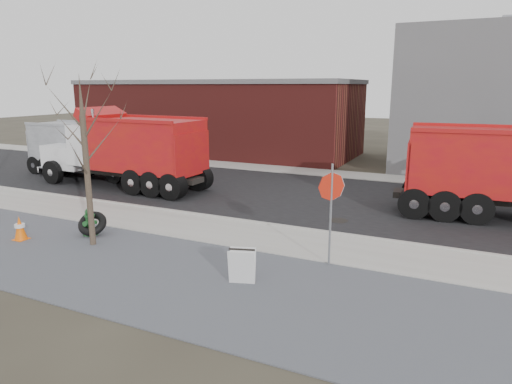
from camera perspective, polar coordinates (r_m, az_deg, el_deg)
The scene contains 16 objects.
ground at distance 15.23m, azimuth -4.01°, elevation -5.39°, with size 120.00×120.00×0.00m, color #383328.
gravel_verge at distance 12.49m, azimuth -11.99°, elevation -9.82°, with size 60.00×5.00×0.03m, color slate.
sidewalk at distance 15.43m, azimuth -3.56°, elevation -5.02°, with size 60.00×2.50×0.06m, color #9E9B93.
curb at distance 16.52m, azimuth -1.38°, elevation -3.67°, with size 60.00×0.15×0.11m, color #9E9B93.
road at distance 20.74m, azimuth 4.52°, elevation -0.36°, with size 60.00×9.40×0.02m, color black.
far_sidewalk at distance 26.03m, azimuth 9.00°, elevation 2.33°, with size 60.00×2.00×0.06m, color #9E9B93.
building_grey at distance 30.64m, azimuth 29.30°, elevation 9.92°, with size 12.00×10.00×8.00m.
building_brick at distance 34.24m, azimuth -4.81°, elevation 9.42°, with size 20.20×8.20×5.30m.
bare_tree at distance 14.43m, azimuth -20.67°, elevation 6.20°, with size 3.20×3.20×5.20m.
fire_hydrant at distance 16.02m, azimuth -20.06°, elevation -3.63°, with size 0.53×0.51×0.94m.
truck_tire at distance 15.98m, azimuth -19.77°, elevation -3.73°, with size 1.19×1.16×0.79m.
stop_sign at distance 12.26m, azimuth 9.39°, elevation -0.70°, with size 0.57×0.57×2.85m.
sandwich_board at distance 11.42m, azimuth -1.77°, elevation -9.23°, with size 0.75×0.59×0.91m.
traffic_cone_near at distance 16.41m, azimuth -27.41°, elevation -4.06°, with size 0.41×0.41×0.79m.
dump_truck_red_b at distance 22.79m, azimuth -15.96°, elevation 5.29°, with size 9.05×2.90×3.78m.
dump_truck_grey at distance 26.75m, azimuth -20.78°, elevation 5.40°, with size 7.03×2.27×3.19m.
Camera 1 is at (7.12, -12.57, 4.82)m, focal length 32.00 mm.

